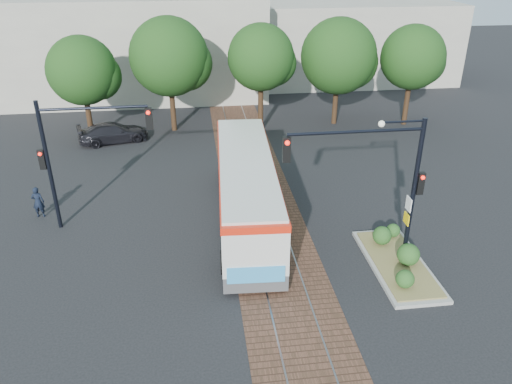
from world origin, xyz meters
TOP-DOWN VIEW (x-y plane):
  - ground at (0.00, 0.00)m, footprint 120.00×120.00m
  - trackbed at (0.00, 4.00)m, footprint 3.60×40.00m
  - tree_row at (1.21, 16.42)m, footprint 26.40×5.60m
  - warehouses at (-0.53, 28.75)m, footprint 40.00×13.00m
  - city_bus at (-0.87, 3.61)m, footprint 3.06×11.75m
  - traffic_island at (4.82, -0.90)m, footprint 2.20×5.20m
  - signal_pole_main at (3.86, -0.81)m, footprint 5.49×0.46m
  - signal_pole_left at (-8.37, 4.00)m, footprint 4.99×0.34m
  - officer at (-10.66, 5.14)m, footprint 0.58×0.39m
  - parked_car at (-8.41, 14.95)m, footprint 4.76×2.91m

SIDE VIEW (x-z plane):
  - ground at x=0.00m, z-range 0.00..0.00m
  - trackbed at x=0.00m, z-range 0.00..0.02m
  - traffic_island at x=4.82m, z-range -0.24..0.89m
  - parked_car at x=-8.41m, z-range 0.00..1.29m
  - officer at x=-10.66m, z-range 0.00..1.56m
  - city_bus at x=-0.87m, z-range 0.18..3.29m
  - warehouses at x=-0.53m, z-range -0.19..7.81m
  - signal_pole_left at x=-8.37m, z-range 0.86..6.86m
  - signal_pole_main at x=3.86m, z-range 1.16..7.16m
  - tree_row at x=1.21m, z-range 1.01..8.69m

